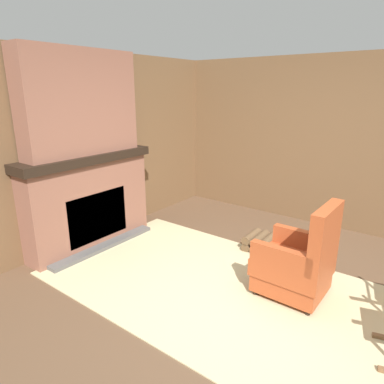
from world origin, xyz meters
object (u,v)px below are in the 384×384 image
at_px(armchair, 298,264).
at_px(firewood_stack, 260,242).
at_px(storage_case, 110,145).
at_px(oil_lamp_vase, 40,152).
at_px(decorative_plate_on_mantel, 89,144).

height_order(armchair, firewood_stack, armchair).
bearing_deg(armchair, storage_case, 1.48).
distance_m(oil_lamp_vase, decorative_plate_on_mantel, 0.70).
xyz_separation_m(firewood_stack, oil_lamp_vase, (-1.98, -1.81, 1.26)).
bearing_deg(storage_case, armchair, 0.77).
xyz_separation_m(oil_lamp_vase, decorative_plate_on_mantel, (-0.02, 0.70, 0.00)).
height_order(firewood_stack, decorative_plate_on_mantel, decorative_plate_on_mantel).
distance_m(oil_lamp_vase, storage_case, 1.02).
distance_m(armchair, decorative_plate_on_mantel, 2.98).
height_order(firewood_stack, storage_case, storage_case).
bearing_deg(oil_lamp_vase, firewood_stack, 42.43).
relative_size(firewood_stack, storage_case, 1.65).
height_order(storage_case, decorative_plate_on_mantel, decorative_plate_on_mantel).
bearing_deg(armchair, oil_lamp_vase, 21.69).
relative_size(oil_lamp_vase, storage_case, 1.19).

